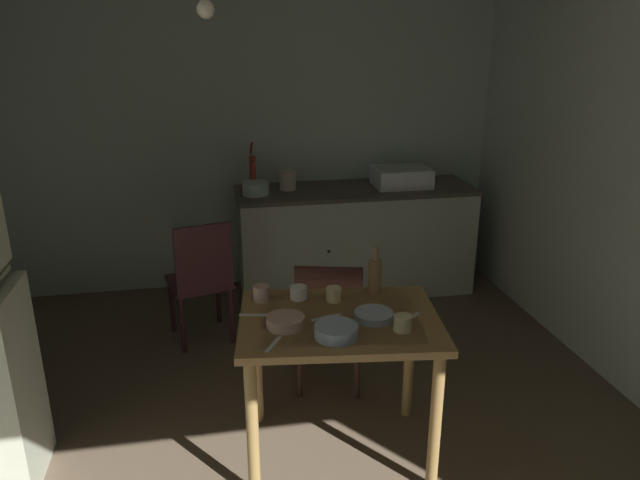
% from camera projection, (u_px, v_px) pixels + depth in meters
% --- Properties ---
extents(ground_plane, '(5.40, 5.40, 0.00)m').
position_uv_depth(ground_plane, '(270.00, 442.00, 3.17)').
color(ground_plane, brown).
extents(wall_back, '(4.37, 0.10, 2.42)m').
position_uv_depth(wall_back, '(236.00, 142.00, 4.86)').
color(wall_back, '#B2C6B6').
rests_on(wall_back, ground).
extents(counter_cabinet, '(1.91, 0.64, 0.87)m').
position_uv_depth(counter_cabinet, '(355.00, 239.00, 4.93)').
color(counter_cabinet, '#B3B9A1').
rests_on(counter_cabinet, ground).
extents(sink_basin, '(0.44, 0.34, 0.15)m').
position_uv_depth(sink_basin, '(401.00, 177.00, 4.83)').
color(sink_basin, white).
rests_on(sink_basin, counter_cabinet).
extents(hand_pump, '(0.05, 0.27, 0.39)m').
position_uv_depth(hand_pump, '(253.00, 170.00, 4.63)').
color(hand_pump, maroon).
rests_on(hand_pump, counter_cabinet).
extents(mixing_bowl_counter, '(0.21, 0.21, 0.10)m').
position_uv_depth(mixing_bowl_counter, '(256.00, 188.00, 4.58)').
color(mixing_bowl_counter, '#ADD1C1').
rests_on(mixing_bowl_counter, counter_cabinet).
extents(stoneware_crock, '(0.13, 0.13, 0.15)m').
position_uv_depth(stoneware_crock, '(288.00, 181.00, 4.72)').
color(stoneware_crock, beige).
rests_on(stoneware_crock, counter_cabinet).
extents(dining_table, '(1.03, 0.81, 0.77)m').
position_uv_depth(dining_table, '(339.00, 340.00, 2.89)').
color(dining_table, olive).
rests_on(dining_table, ground).
extents(chair_far_side, '(0.49, 0.49, 0.84)m').
position_uv_depth(chair_far_side, '(329.00, 320.00, 3.52)').
color(chair_far_side, '#38221D').
rests_on(chair_far_side, ground).
extents(chair_by_counter, '(0.49, 0.49, 0.89)m').
position_uv_depth(chair_by_counter, '(201.00, 279.00, 4.06)').
color(chair_by_counter, '#3B1D20').
rests_on(chair_by_counter, ground).
extents(serving_bowl_wide, '(0.19, 0.19, 0.03)m').
position_uv_depth(serving_bowl_wide, '(374.00, 315.00, 2.84)').
color(serving_bowl_wide, '#9EB2C6').
rests_on(serving_bowl_wide, dining_table).
extents(soup_bowl_small, '(0.18, 0.18, 0.05)m').
position_uv_depth(soup_bowl_small, '(286.00, 322.00, 2.76)').
color(soup_bowl_small, tan).
rests_on(soup_bowl_small, dining_table).
extents(sauce_dish, '(0.20, 0.20, 0.06)m').
position_uv_depth(sauce_dish, '(336.00, 331.00, 2.67)').
color(sauce_dish, '#9EB2C6').
rests_on(sauce_dish, dining_table).
extents(teacup_mint, '(0.08, 0.08, 0.07)m').
position_uv_depth(teacup_mint, '(403.00, 323.00, 2.72)').
color(teacup_mint, beige).
rests_on(teacup_mint, dining_table).
extents(mug_dark, '(0.08, 0.08, 0.07)m').
position_uv_depth(mug_dark, '(334.00, 294.00, 3.03)').
color(mug_dark, beige).
rests_on(mug_dark, dining_table).
extents(mug_tall, '(0.09, 0.09, 0.07)m').
position_uv_depth(mug_tall, '(298.00, 293.00, 3.05)').
color(mug_tall, white).
rests_on(mug_tall, dining_table).
extents(teacup_cream, '(0.08, 0.08, 0.08)m').
position_uv_depth(teacup_cream, '(261.00, 293.00, 3.03)').
color(teacup_cream, tan).
rests_on(teacup_cream, dining_table).
extents(glass_bottle, '(0.07, 0.07, 0.25)m').
position_uv_depth(glass_bottle, '(375.00, 275.00, 3.09)').
color(glass_bottle, olive).
rests_on(glass_bottle, dining_table).
extents(table_knife, '(0.19, 0.06, 0.00)m').
position_uv_depth(table_knife, '(259.00, 315.00, 2.88)').
color(table_knife, silver).
rests_on(table_knife, dining_table).
extents(teaspoon_near_bowl, '(0.09, 0.13, 0.00)m').
position_uv_depth(teaspoon_near_bowl, '(272.00, 344.00, 2.61)').
color(teaspoon_near_bowl, beige).
rests_on(teaspoon_near_bowl, dining_table).
extents(teaspoon_by_cup, '(0.11, 0.09, 0.00)m').
position_uv_depth(teaspoon_by_cup, '(412.00, 317.00, 2.85)').
color(teaspoon_by_cup, beige).
rests_on(teaspoon_by_cup, dining_table).
extents(serving_spoon, '(0.15, 0.06, 0.00)m').
position_uv_depth(serving_spoon, '(326.00, 317.00, 2.85)').
color(serving_spoon, beige).
rests_on(serving_spoon, dining_table).
extents(pendant_bulb, '(0.08, 0.08, 0.08)m').
position_uv_depth(pendant_bulb, '(206.00, 9.00, 2.61)').
color(pendant_bulb, '#F9EFCC').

